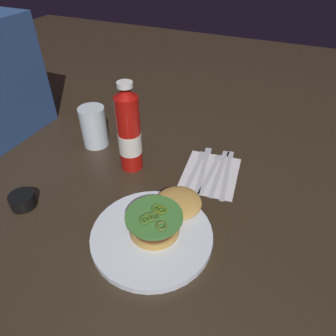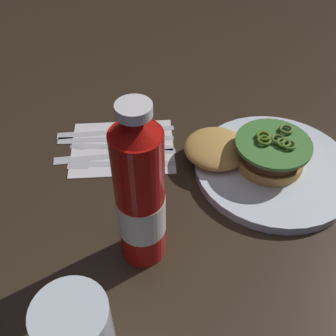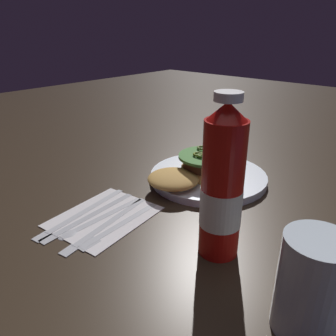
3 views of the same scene
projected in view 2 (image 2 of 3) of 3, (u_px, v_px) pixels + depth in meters
The scene contains 10 objects.
ground_plane at pixel (265, 218), 0.60m from camera, with size 3.00×3.00×0.00m, color #312519.
dinner_plate at pixel (274, 168), 0.66m from camera, with size 0.26×0.26×0.02m, color white.
burger_sandwich at pixel (251, 151), 0.65m from camera, with size 0.20×0.13×0.05m.
ketchup_bottle at pixel (140, 197), 0.49m from camera, with size 0.06×0.06×0.24m.
napkin at pixel (123, 147), 0.71m from camera, with size 0.18×0.14×0.00m, color silver.
steak_knife at pixel (108, 131), 0.74m from camera, with size 0.21×0.05×0.00m.
table_knife at pixel (108, 138), 0.72m from camera, with size 0.21×0.03×0.00m.
spoon_utensil at pixel (106, 145), 0.71m from camera, with size 0.18×0.03×0.00m.
butter_knife at pixel (107, 155), 0.69m from camera, with size 0.21×0.05×0.00m.
fork_utensil at pixel (111, 163), 0.68m from camera, with size 0.18×0.03×0.00m.
Camera 2 is at (0.13, 0.38, 0.47)m, focal length 43.71 mm.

